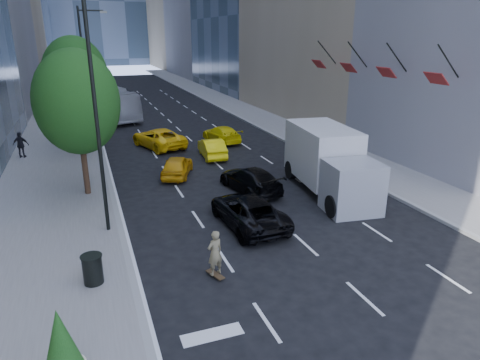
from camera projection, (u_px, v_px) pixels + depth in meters
name	position (u px, v px, depth m)	size (l,w,h in m)	color
ground	(284.00, 249.00, 17.22)	(160.00, 160.00, 0.00)	black
sidewalk_left	(62.00, 123.00, 40.88)	(6.00, 120.00, 0.15)	slate
sidewalk_right	(247.00, 112.00, 47.09)	(4.00, 120.00, 0.15)	slate
lamp_near	(99.00, 98.00, 16.82)	(2.13, 0.22, 10.00)	black
lamp_far	(87.00, 67.00, 32.79)	(2.13, 0.22, 10.00)	black
tree_near	(77.00, 102.00, 21.24)	(4.20, 4.20, 7.46)	black
tree_mid	(75.00, 77.00, 30.00)	(4.50, 4.50, 7.99)	black
tree_far	(76.00, 72.00, 41.77)	(3.90, 3.90, 6.92)	black
traffic_signal	(83.00, 70.00, 49.26)	(2.48, 0.53, 5.20)	black
facade_flags	(368.00, 67.00, 27.57)	(1.85, 13.30, 2.05)	black
skateboarder	(215.00, 256.00, 14.96)	(0.61, 0.40, 1.68)	#726847
black_sedan_lincoln	(248.00, 211.00, 19.17)	(2.27, 4.92, 1.37)	black
black_sedan_mercedes	(250.00, 179.00, 23.35)	(1.86, 4.57, 1.33)	black
taxi_a	(177.00, 166.00, 25.82)	(1.50, 3.72, 1.27)	orange
taxi_b	(212.00, 148.00, 29.82)	(1.40, 4.01, 1.32)	yellow
taxi_c	(159.00, 138.00, 32.36)	(2.41, 5.22, 1.45)	yellow
taxi_d	(222.00, 134.00, 34.06)	(1.77, 4.34, 1.26)	yellow
city_bus	(107.00, 102.00, 43.44)	(2.66, 11.37, 3.17)	#B7B9BE
box_truck	(329.00, 162.00, 22.76)	(3.47, 7.50, 3.46)	#BABABA
pedestrian_b	(21.00, 145.00, 29.08)	(1.05, 0.44, 1.79)	black
trash_can	(93.00, 270.00, 14.44)	(0.66, 0.66, 0.99)	black
planter_shrub	(63.00, 355.00, 9.75)	(0.97, 0.97, 2.33)	#EEE5C5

